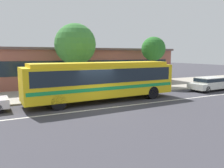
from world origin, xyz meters
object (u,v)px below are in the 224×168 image
street_tree_mid_block (153,49)px  pedestrian_walking_along_curb (44,84)px  sedan_far_ahead (210,83)px  street_tree_near_stop (75,44)px  pedestrian_waiting_near_sign (39,85)px  pedestrian_standing_by_tree (48,85)px  bus_stop_sign (139,74)px  transit_bus (103,79)px

street_tree_mid_block → pedestrian_walking_along_curb: bearing=-173.6°
sedan_far_ahead → street_tree_near_stop: 13.38m
pedestrian_walking_along_curb → street_tree_near_stop: size_ratio=0.28×
street_tree_near_stop → sedan_far_ahead: bearing=-22.6°
pedestrian_waiting_near_sign → street_tree_near_stop: size_ratio=0.27×
pedestrian_standing_by_tree → street_tree_near_stop: 5.11m
pedestrian_waiting_near_sign → bus_stop_sign: size_ratio=0.67×
pedestrian_standing_by_tree → pedestrian_waiting_near_sign: bearing=122.7°
pedestrian_walking_along_curb → sedan_far_ahead: bearing=-13.0°
pedestrian_waiting_near_sign → street_tree_mid_block: 12.63m
transit_bus → pedestrian_standing_by_tree: transit_bus is taller
pedestrian_walking_along_curb → pedestrian_standing_by_tree: (0.08, -1.04, 0.02)m
transit_bus → pedestrian_standing_by_tree: bearing=147.1°
pedestrian_standing_by_tree → bus_stop_sign: bus_stop_sign is taller
pedestrian_walking_along_curb → pedestrian_standing_by_tree: 1.04m
bus_stop_sign → pedestrian_standing_by_tree: bearing=175.9°
pedestrian_walking_along_curb → pedestrian_standing_by_tree: bearing=-85.3°
pedestrian_waiting_near_sign → pedestrian_standing_by_tree: (0.53, -0.82, 0.07)m
pedestrian_walking_along_curb → pedestrian_standing_by_tree: pedestrian_standing_by_tree is taller
pedestrian_standing_by_tree → bus_stop_sign: 7.99m
bus_stop_sign → street_tree_mid_block: size_ratio=0.47×
pedestrian_waiting_near_sign → street_tree_near_stop: bearing=25.5°
pedestrian_waiting_near_sign → street_tree_mid_block: size_ratio=0.32×
pedestrian_waiting_near_sign → pedestrian_walking_along_curb: size_ratio=0.96×
bus_stop_sign → street_tree_near_stop: size_ratio=0.40×
sedan_far_ahead → bus_stop_sign: 7.29m
bus_stop_sign → sedan_far_ahead: bearing=-14.9°
bus_stop_sign → street_tree_near_stop: (-4.89, 3.10, 2.67)m
sedan_far_ahead → pedestrian_walking_along_curb: pedestrian_walking_along_curb is taller
sedan_far_ahead → pedestrian_waiting_near_sign: size_ratio=2.85×
bus_stop_sign → pedestrian_walking_along_curb: bearing=168.6°
pedestrian_standing_by_tree → bus_stop_sign: (7.95, -0.57, 0.55)m
street_tree_near_stop → pedestrian_walking_along_curb: bearing=-154.6°
sedan_far_ahead → street_tree_near_stop: (-11.88, 4.96, 3.65)m
bus_stop_sign → street_tree_near_stop: bearing=147.6°
pedestrian_walking_along_curb → street_tree_near_stop: 4.76m
pedestrian_waiting_near_sign → pedestrian_walking_along_curb: bearing=26.3°
sedan_far_ahead → street_tree_near_stop: street_tree_near_stop is taller
street_tree_mid_block → pedestrian_standing_by_tree: bearing=-168.6°
pedestrian_waiting_near_sign → street_tree_mid_block: street_tree_mid_block is taller
sedan_far_ahead → street_tree_mid_block: 6.66m
street_tree_near_stop → street_tree_mid_block: street_tree_near_stop is taller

